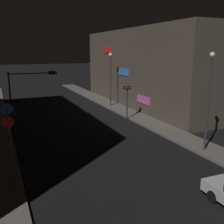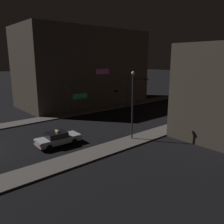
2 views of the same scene
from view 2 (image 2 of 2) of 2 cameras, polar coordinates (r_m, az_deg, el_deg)
sidewalk_left at (r=43.95m, az=3.74°, el=1.95°), size 2.56×57.36×0.16m
sidewalk_right at (r=35.23m, az=20.80°, el=-1.71°), size 2.56×57.36×0.16m
building_facade_left at (r=45.43m, az=-6.98°, el=11.02°), size 11.44×24.24×13.97m
taxi at (r=23.85m, az=-13.40°, el=-6.45°), size 1.94×4.51×1.62m
traffic_light_overhead at (r=40.19m, az=5.77°, el=6.55°), size 4.60×0.42×5.56m
traffic_light_left_kerb at (r=39.62m, az=1.02°, el=4.28°), size 0.80×0.42×3.44m
traffic_light_right_kerb at (r=33.22m, az=16.68°, el=2.41°), size 0.80×0.42×3.81m
sign_pole_left at (r=34.77m, az=-11.41°, el=3.64°), size 0.60×0.10×4.71m
street_lamp_near_block at (r=23.96m, az=5.16°, el=3.04°), size 0.37×0.37×7.20m
street_lamp_far_block at (r=38.57m, az=24.10°, el=6.46°), size 0.49×0.49×6.99m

